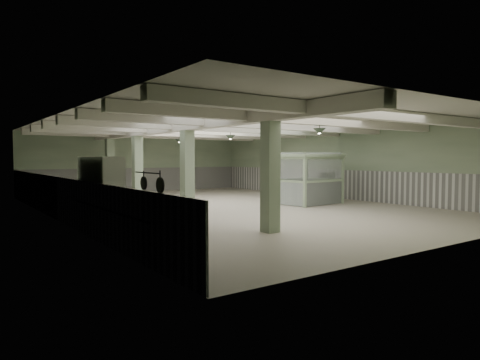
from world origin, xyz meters
TOP-DOWN VIEW (x-y plane):
  - floor at (0.00, 0.00)m, footprint 20.00×20.00m
  - ceiling at (0.00, 0.00)m, footprint 14.00×20.00m
  - wall_back at (0.00, 10.00)m, footprint 14.00×0.02m
  - wall_front at (0.00, -10.00)m, footprint 14.00×0.02m
  - wall_left at (-7.00, 0.00)m, footprint 0.02×20.00m
  - wall_right at (7.00, 0.00)m, footprint 0.02×20.00m
  - wainscot_left at (-6.97, 0.00)m, footprint 0.05×19.90m
  - wainscot_right at (6.97, 0.00)m, footprint 0.05×19.90m
  - wainscot_back at (0.00, 9.97)m, footprint 13.90×0.05m
  - girder at (-2.50, 0.00)m, footprint 0.45×19.90m
  - beam_a at (0.00, -7.50)m, footprint 13.90×0.35m
  - beam_b at (0.00, -5.00)m, footprint 13.90×0.35m
  - beam_c at (0.00, -2.50)m, footprint 13.90×0.35m
  - beam_d at (0.00, 0.00)m, footprint 13.90×0.35m
  - beam_e at (0.00, 2.50)m, footprint 13.90×0.35m
  - beam_f at (0.00, 5.00)m, footprint 13.90×0.35m
  - beam_g at (0.00, 7.50)m, footprint 13.90×0.35m
  - column_a at (-2.50, -6.00)m, footprint 0.42×0.42m
  - column_b at (-2.50, -1.00)m, footprint 0.42×0.42m
  - column_c at (-2.50, 4.00)m, footprint 0.42×0.42m
  - column_d at (-2.50, 8.00)m, footprint 0.42×0.42m
  - hook_rail at (-6.93, -7.60)m, footprint 0.02×1.20m
  - pendant_front at (0.50, -5.00)m, footprint 0.44×0.44m
  - pendant_mid at (0.50, 0.50)m, footprint 0.44×0.44m
  - pendant_back at (0.50, 5.50)m, footprint 0.44×0.44m
  - prep_counter at (-6.54, -5.18)m, footprint 0.94×5.40m
  - pitcher_near at (-6.40, -4.32)m, footprint 0.22×0.25m
  - pitcher_far at (-6.54, -7.26)m, footprint 0.21×0.24m
  - veg_colander at (-6.37, -6.32)m, footprint 0.57×0.57m
  - orange_bowl at (-6.38, -7.35)m, footprint 0.28×0.28m
  - skillet_near at (-6.88, -8.08)m, footprint 0.04×0.30m
  - skillet_far at (-6.88, -7.29)m, footprint 0.04×0.27m
  - walkin_cooler at (-6.62, -3.68)m, footprint 0.98×2.35m
  - guard_booth at (3.77, -0.98)m, footprint 3.06×2.66m
  - filing_cabinet at (5.37, -0.82)m, footprint 0.55×0.72m

SIDE VIEW (x-z plane):
  - floor at x=0.00m, z-range 0.00..0.00m
  - prep_counter at x=-6.54m, z-range 0.01..0.92m
  - filing_cabinet at x=5.37m, z-range 0.00..1.43m
  - wainscot_left at x=-6.97m, z-range 0.00..1.50m
  - wainscot_right at x=6.97m, z-range 0.00..1.50m
  - wainscot_back at x=0.00m, z-range 0.00..1.50m
  - orange_bowl at x=-6.38m, z-range 0.90..0.99m
  - veg_colander at x=-6.37m, z-range 0.90..1.11m
  - pitcher_far at x=-6.54m, z-range 0.90..1.18m
  - pitcher_near at x=-6.40m, z-range 0.90..1.19m
  - walkin_cooler at x=-6.62m, z-range 0.00..2.15m
  - guard_booth at x=3.77m, z-range 0.41..2.80m
  - skillet_near at x=-6.88m, z-range 1.48..1.78m
  - skillet_far at x=-6.88m, z-range 1.49..1.77m
  - wall_back at x=0.00m, z-range 0.00..3.60m
  - wall_front at x=0.00m, z-range 0.00..3.60m
  - wall_left at x=-7.00m, z-range 0.00..3.60m
  - wall_right at x=7.00m, z-range 0.00..3.60m
  - column_a at x=-2.50m, z-range 0.00..3.60m
  - column_b at x=-2.50m, z-range 0.00..3.60m
  - column_c at x=-2.50m, z-range 0.00..3.60m
  - column_d at x=-2.50m, z-range 0.00..3.60m
  - hook_rail at x=-6.93m, z-range 1.84..1.86m
  - pendant_front at x=0.50m, z-range 2.94..3.16m
  - pendant_mid at x=0.50m, z-range 2.94..3.16m
  - pendant_back at x=0.50m, z-range 2.94..3.16m
  - girder at x=-2.50m, z-range 3.18..3.58m
  - beam_a at x=0.00m, z-range 3.26..3.58m
  - beam_b at x=0.00m, z-range 3.26..3.58m
  - beam_c at x=0.00m, z-range 3.26..3.58m
  - beam_d at x=0.00m, z-range 3.26..3.58m
  - beam_e at x=0.00m, z-range 3.26..3.58m
  - beam_f at x=0.00m, z-range 3.26..3.58m
  - beam_g at x=0.00m, z-range 3.26..3.58m
  - ceiling at x=0.00m, z-range 3.59..3.61m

